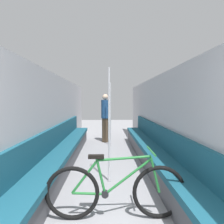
# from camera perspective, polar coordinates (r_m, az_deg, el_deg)

# --- Properties ---
(wall_left) EXTENTS (0.10, 10.67, 2.16)m
(wall_left) POSITION_cam_1_polar(r_m,az_deg,el_deg) (4.59, -17.66, -2.46)
(wall_left) COLOR #B2B2B7
(wall_left) RESTS_ON ground
(wall_right) EXTENTS (0.10, 10.67, 2.16)m
(wall_right) POSITION_cam_1_polar(r_m,az_deg,el_deg) (4.61, 15.28, -2.40)
(wall_right) COLOR #B2B2B7
(wall_right) RESTS_ON ground
(bench_seat_row_left) EXTENTS (0.48, 6.32, 0.93)m
(bench_seat_row_left) POSITION_cam_1_polar(r_m,az_deg,el_deg) (4.78, -14.01, -11.57)
(bench_seat_row_left) COLOR #4C4C51
(bench_seat_row_left) RESTS_ON ground
(bench_seat_row_right) EXTENTS (0.48, 6.32, 0.93)m
(bench_seat_row_right) POSITION_cam_1_polar(r_m,az_deg,el_deg) (4.79, 11.65, -11.50)
(bench_seat_row_right) COLOR #4C4C51
(bench_seat_row_right) RESTS_ON ground
(bicycle) EXTENTS (1.81, 0.46, 0.90)m
(bicycle) POSITION_cam_1_polar(r_m,az_deg,el_deg) (2.75, 1.08, -21.62)
(bicycle) COLOR black
(bicycle) RESTS_ON ground
(grab_pole_near) EXTENTS (0.08, 0.08, 2.14)m
(grab_pole_near) POSITION_cam_1_polar(r_m,az_deg,el_deg) (3.74, -0.85, -4.17)
(grab_pole_near) COLOR gray
(grab_pole_near) RESTS_ON ground
(grab_pole_far) EXTENTS (0.08, 0.08, 2.14)m
(grab_pole_far) POSITION_cam_1_polar(r_m,az_deg,el_deg) (6.77, -0.44, -0.82)
(grab_pole_far) COLOR gray
(grab_pole_far) RESTS_ON ground
(passenger_standing) EXTENTS (0.30, 0.30, 1.76)m
(passenger_standing) POSITION_cam_1_polar(r_m,az_deg,el_deg) (7.32, -1.91, -1.52)
(passenger_standing) COLOR #473828
(passenger_standing) RESTS_ON ground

